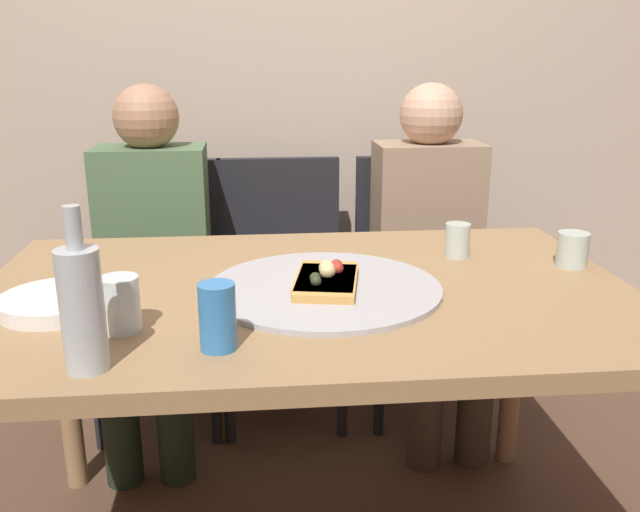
{
  "coord_description": "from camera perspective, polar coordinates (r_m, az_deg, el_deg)",
  "views": [
    {
      "loc": [
        -0.11,
        -1.42,
        1.26
      ],
      "look_at": [
        0.04,
        0.07,
        0.81
      ],
      "focal_mm": 37.74,
      "sensor_mm": 36.0,
      "label": 1
    }
  ],
  "objects": [
    {
      "name": "pizza_tray",
      "position": [
        1.49,
        0.37,
        -2.73
      ],
      "size": [
        0.52,
        0.52,
        0.01
      ],
      "primitive_type": "cylinder",
      "color": "#ADADB2",
      "rests_on": "dining_table"
    },
    {
      "name": "chair_right",
      "position": [
        2.48,
        8.45,
        -0.89
      ],
      "size": [
        0.44,
        0.44,
        0.9
      ],
      "rotation": [
        0.0,
        0.0,
        3.14
      ],
      "color": "black",
      "rests_on": "ground_plane"
    },
    {
      "name": "dining_table",
      "position": [
        1.54,
        -1.14,
        -5.43
      ],
      "size": [
        1.47,
        0.93,
        0.76
      ],
      "color": "#99754C",
      "rests_on": "ground_plane"
    },
    {
      "name": "back_wall",
      "position": [
        2.65,
        -3.39,
        17.65
      ],
      "size": [
        6.0,
        0.1,
        2.6
      ],
      "primitive_type": "cube",
      "color": "#BCA893",
      "rests_on": "ground_plane"
    },
    {
      "name": "tumbler_near",
      "position": [
        1.76,
        11.56,
        1.32
      ],
      "size": [
        0.06,
        0.06,
        0.09
      ],
      "primitive_type": "cylinder",
      "color": "#B7C6BC",
      "rests_on": "dining_table"
    },
    {
      "name": "chair_left",
      "position": [
        2.43,
        -13.38,
        -1.52
      ],
      "size": [
        0.44,
        0.44,
        0.9
      ],
      "rotation": [
        0.0,
        0.0,
        3.14
      ],
      "color": "black",
      "rests_on": "ground_plane"
    },
    {
      "name": "pizza_slice_last",
      "position": [
        1.48,
        0.6,
        -2.14
      ],
      "size": [
        0.17,
        0.24,
        0.05
      ],
      "color": "tan",
      "rests_on": "pizza_tray"
    },
    {
      "name": "tumbler_far",
      "position": [
        1.76,
        20.63,
        0.52
      ],
      "size": [
        0.08,
        0.08,
        0.08
      ],
      "primitive_type": "cylinder",
      "color": "#B7C6BC",
      "rests_on": "dining_table"
    },
    {
      "name": "guest_in_sweater",
      "position": [
        2.25,
        -14.08,
        0.35
      ],
      "size": [
        0.36,
        0.56,
        1.17
      ],
      "rotation": [
        0.0,
        0.0,
        3.14
      ],
      "color": "#4C6B47",
      "rests_on": "ground_plane"
    },
    {
      "name": "pizza_slice_extra",
      "position": [
        1.5,
        0.52,
        -1.86
      ],
      "size": [
        0.17,
        0.24,
        0.05
      ],
      "color": "tan",
      "rests_on": "pizza_tray"
    },
    {
      "name": "wine_bottle",
      "position": [
        1.16,
        -19.54,
        -4.1
      ],
      "size": [
        0.07,
        0.07,
        0.28
      ],
      "color": "#B2BCC1",
      "rests_on": "dining_table"
    },
    {
      "name": "soda_can",
      "position": [
        1.2,
        -8.69,
        -5.11
      ],
      "size": [
        0.07,
        0.07,
        0.12
      ],
      "primitive_type": "cylinder",
      "color": "#337AC1",
      "rests_on": "dining_table"
    },
    {
      "name": "chair_middle",
      "position": [
        2.41,
        -3.32,
        -1.25
      ],
      "size": [
        0.44,
        0.44,
        0.9
      ],
      "rotation": [
        0.0,
        0.0,
        3.14
      ],
      "color": "black",
      "rests_on": "ground_plane"
    },
    {
      "name": "plate_stack",
      "position": [
        1.48,
        -21.28,
        -3.65
      ],
      "size": [
        0.24,
        0.24,
        0.03
      ],
      "primitive_type": "cylinder",
      "color": "white",
      "rests_on": "dining_table"
    },
    {
      "name": "guest_in_beanie",
      "position": [
        2.3,
        9.47,
        1.0
      ],
      "size": [
        0.36,
        0.56,
        1.17
      ],
      "rotation": [
        0.0,
        0.0,
        3.14
      ],
      "color": "#937A60",
      "rests_on": "ground_plane"
    },
    {
      "name": "wine_glass",
      "position": [
        1.32,
        -16.54,
        -3.95
      ],
      "size": [
        0.07,
        0.07,
        0.11
      ],
      "primitive_type": "cylinder",
      "color": "silver",
      "rests_on": "dining_table"
    }
  ]
}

